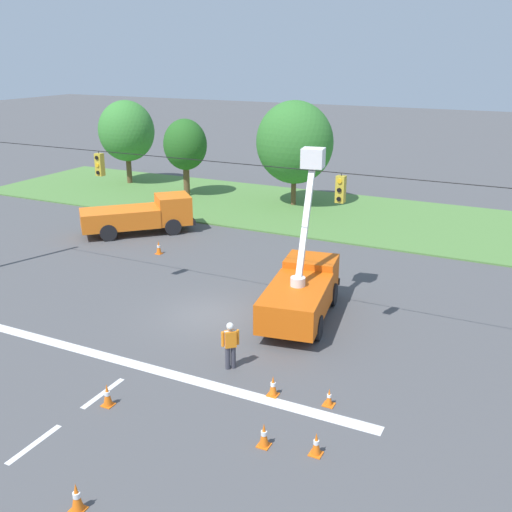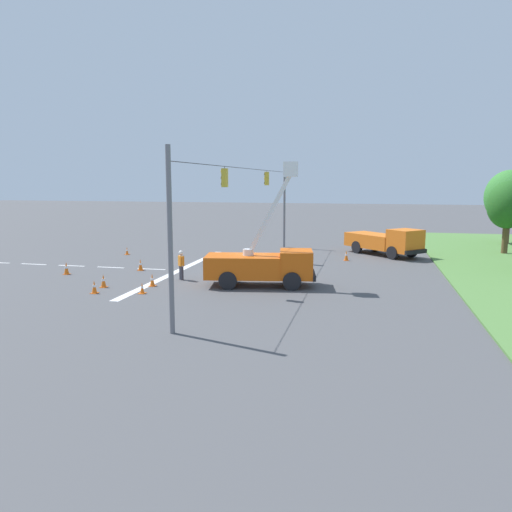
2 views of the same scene
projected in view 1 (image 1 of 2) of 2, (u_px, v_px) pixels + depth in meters
ground_plane at (209, 315)px, 25.44m from camera, size 200.00×200.00×0.00m
grass_verge at (343, 215)px, 40.68m from camera, size 56.00×12.00×0.10m
lane_markings at (113, 386)px, 20.10m from camera, size 17.60×15.25×0.01m
signal_gantry at (207, 219)px, 24.03m from camera, size 26.20×0.33×7.20m
tree_far_west at (126, 131)px, 48.90m from camera, size 4.65×4.36×6.86m
tree_west at (185, 145)px, 44.66m from camera, size 3.31×3.10×5.88m
tree_centre at (295, 143)px, 41.76m from camera, size 5.51×4.77×7.44m
utility_truck_bucket_lift at (302, 288)px, 24.83m from camera, size 3.27×6.41×6.88m
utility_truck_support_near at (142, 215)px, 36.52m from camera, size 6.37×6.32×2.22m
road_worker at (230, 343)px, 20.89m from camera, size 0.50×0.48×1.77m
traffic_cone_foreground_left at (77, 497)px, 14.54m from camera, size 0.36×0.36×0.80m
traffic_cone_foreground_right at (159, 247)px, 32.96m from camera, size 0.36×0.36×0.76m
traffic_cone_mid_right at (107, 395)px, 18.87m from camera, size 0.36×0.36×0.77m
traffic_cone_near_bucket at (273, 386)px, 19.44m from camera, size 0.36×0.36×0.71m
traffic_cone_lane_edge_a at (316, 444)px, 16.58m from camera, size 0.36×0.36×0.70m
traffic_cone_lane_edge_b at (329, 397)px, 18.92m from camera, size 0.36×0.36×0.59m
traffic_cone_far_left at (264, 435)px, 16.93m from camera, size 0.36×0.36×0.74m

